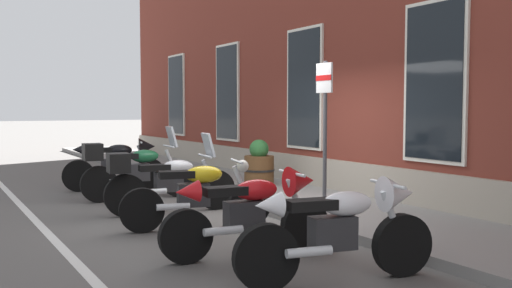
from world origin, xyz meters
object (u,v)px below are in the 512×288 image
object	(u,v)px
motorcycle_green_touring	(134,170)
parking_sign	(325,115)
motorcycle_white_sport	(345,226)
barrel_planter	(259,166)
motorcycle_red_sport	(255,208)
motorcycle_black_sport	(118,162)
motorcycle_yellow_naked	(199,195)
motorcycle_silver_touring	(165,180)

from	to	relation	value
motorcycle_green_touring	parking_sign	distance (m)	3.93
motorcycle_white_sport	barrel_planter	distance (m)	6.16
motorcycle_red_sport	parking_sign	bearing A→B (deg)	121.50
motorcycle_white_sport	parking_sign	xyz separation A→B (m)	(-2.46, 1.65, 1.04)
motorcycle_black_sport	motorcycle_yellow_naked	bearing A→B (deg)	-1.90
motorcycle_red_sport	parking_sign	distance (m)	2.45
motorcycle_red_sport	motorcycle_white_sport	distance (m)	1.32
motorcycle_silver_touring	parking_sign	bearing A→B (deg)	46.14
motorcycle_green_touring	parking_sign	world-z (taller)	parking_sign
motorcycle_silver_touring	motorcycle_red_sport	xyz separation A→B (m)	(2.93, -0.05, 0.02)
motorcycle_green_touring	barrel_planter	xyz separation A→B (m)	(0.11, 2.63, -0.05)
motorcycle_black_sport	motorcycle_yellow_naked	world-z (taller)	motorcycle_black_sport
motorcycle_black_sport	motorcycle_white_sport	distance (m)	7.13
barrel_planter	motorcycle_white_sport	bearing A→B (deg)	-23.24
motorcycle_yellow_naked	motorcycle_white_sport	bearing A→B (deg)	4.31
motorcycle_green_touring	parking_sign	bearing A→B (deg)	29.22
motorcycle_red_sport	parking_sign	world-z (taller)	parking_sign
motorcycle_black_sport	motorcycle_yellow_naked	xyz separation A→B (m)	(4.24, -0.14, -0.10)
motorcycle_yellow_naked	motorcycle_green_touring	bearing A→B (deg)	179.70
motorcycle_black_sport	parking_sign	size ratio (longest dim) A/B	0.89
motorcycle_yellow_naked	motorcycle_black_sport	bearing A→B (deg)	178.10
motorcycle_black_sport	barrel_planter	world-z (taller)	motorcycle_black_sport
motorcycle_black_sport	parking_sign	world-z (taller)	parking_sign
motorcycle_black_sport	motorcycle_white_sport	world-z (taller)	motorcycle_black_sport
motorcycle_green_touring	motorcycle_white_sport	distance (m)	5.77
parking_sign	barrel_planter	world-z (taller)	parking_sign
motorcycle_green_touring	motorcycle_yellow_naked	bearing A→B (deg)	-0.30
motorcycle_green_touring	motorcycle_red_sport	world-z (taller)	motorcycle_green_touring
motorcycle_red_sport	motorcycle_black_sport	bearing A→B (deg)	178.38
motorcycle_silver_touring	parking_sign	distance (m)	2.76
motorcycle_white_sport	parking_sign	bearing A→B (deg)	146.17
motorcycle_black_sport	motorcycle_white_sport	xyz separation A→B (m)	(7.13, 0.08, -0.02)
parking_sign	barrel_planter	xyz separation A→B (m)	(-3.20, 0.78, -1.09)
motorcycle_red_sport	motorcycle_yellow_naked	bearing A→B (deg)	179.14
motorcycle_red_sport	motorcycle_white_sport	size ratio (longest dim) A/B	1.01
motorcycle_silver_touring	barrel_planter	distance (m)	2.99
motorcycle_green_touring	motorcycle_yellow_naked	distance (m)	2.87
motorcycle_red_sport	barrel_planter	xyz separation A→B (m)	(-4.36, 2.67, -0.05)
motorcycle_black_sport	motorcycle_silver_touring	xyz separation A→B (m)	(2.90, -0.12, -0.04)
motorcycle_yellow_naked	motorcycle_white_sport	size ratio (longest dim) A/B	1.01
motorcycle_yellow_naked	parking_sign	bearing A→B (deg)	76.83
motorcycle_red_sport	motorcycle_white_sport	world-z (taller)	motorcycle_white_sport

